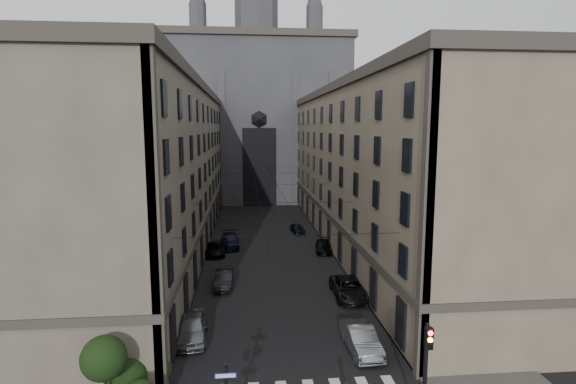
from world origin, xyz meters
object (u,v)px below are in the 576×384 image
object	(u,v)px
car_right_midnear	(349,288)
car_right_far	(298,228)
car_left_near	(192,328)
car_right_near	(361,339)
traffic_light_right	(426,364)
car_left_midfar	(216,249)
gothic_tower	(257,109)
car_left_midnear	(224,279)
car_left_far	(230,241)
car_right_midfar	(324,246)

from	to	relation	value
car_right_midnear	car_right_far	size ratio (longest dim) A/B	1.49
car_left_near	car_right_near	distance (m)	11.10
traffic_light_right	car_left_midfar	size ratio (longest dim) A/B	1.10
car_left_near	car_right_near	size ratio (longest dim) A/B	1.01
gothic_tower	car_left_midnear	bearing A→B (deg)	-94.93
gothic_tower	car_left_far	size ratio (longest dim) A/B	10.88
traffic_light_right	car_left_midnear	xyz separation A→B (m)	(-10.17, 20.06, -2.58)
car_left_near	car_left_far	distance (m)	23.52
car_left_midnear	car_right_midnear	bearing A→B (deg)	-17.44
gothic_tower	car_right_far	xyz separation A→B (m)	(4.35, -33.07, -17.16)
car_left_midnear	car_right_midnear	world-z (taller)	car_right_midnear
car_right_midfar	gothic_tower	bearing A→B (deg)	105.81
car_left_far	car_right_midfar	distance (m)	11.17
gothic_tower	car_right_near	bearing A→B (deg)	-85.98
car_right_near	car_left_far	bearing A→B (deg)	106.62
car_left_near	car_left_midnear	world-z (taller)	car_left_near
car_left_midfar	car_right_far	bearing A→B (deg)	42.85
car_right_midnear	gothic_tower	bearing A→B (deg)	96.86
car_left_midfar	car_right_near	xyz separation A→B (m)	(10.54, -22.95, 0.13)
car_right_midnear	car_left_midnear	bearing A→B (deg)	162.59
car_right_midnear	car_right_midfar	size ratio (longest dim) A/B	1.25
car_left_midnear	car_right_far	size ratio (longest dim) A/B	1.15
car_left_far	car_right_near	xyz separation A→B (m)	(9.10, -26.02, 0.02)
car_left_far	car_right_midnear	xyz separation A→B (m)	(10.41, -17.08, 0.00)
traffic_light_right	car_right_near	bearing A→B (deg)	97.46
car_left_near	car_left_far	xyz separation A→B (m)	(1.70, 23.46, -0.05)
car_left_far	car_right_near	bearing A→B (deg)	-73.12
car_right_near	car_right_far	size ratio (longest dim) A/B	1.28
traffic_light_right	car_right_near	size ratio (longest dim) A/B	1.09
car_left_midnear	car_left_near	bearing A→B (deg)	-98.57
car_left_far	car_right_far	xyz separation A→B (m)	(8.84, 6.29, -0.13)
traffic_light_right	car_left_midfar	xyz separation A→B (m)	(-11.54, 30.61, -2.63)
car_left_midnear	car_right_midnear	size ratio (longest dim) A/B	0.77
gothic_tower	car_left_midnear	world-z (taller)	gothic_tower
traffic_light_right	car_left_near	bearing A→B (deg)	139.11
car_left_near	car_right_midfar	bearing A→B (deg)	55.20
traffic_light_right	car_left_far	size ratio (longest dim) A/B	0.98
car_right_near	car_right_midnear	size ratio (longest dim) A/B	0.86
car_left_far	traffic_light_right	bearing A→B (deg)	-75.69
car_left_midnear	car_right_near	size ratio (longest dim) A/B	0.90
traffic_light_right	car_left_midnear	distance (m)	22.64
gothic_tower	car_right_midfar	distance (m)	46.30
car_right_midnear	car_left_near	bearing A→B (deg)	-151.35
car_left_far	car_right_near	world-z (taller)	car_right_near
car_right_near	car_right_midfar	bearing A→B (deg)	83.33
car_left_midnear	car_left_midfar	bearing A→B (deg)	98.28
car_right_far	car_left_near	bearing A→B (deg)	-116.23
gothic_tower	car_right_midnear	bearing A→B (deg)	-84.02
car_left_near	car_left_midfar	world-z (taller)	car_left_near
car_left_midnear	car_left_midfar	xyz separation A→B (m)	(-1.38, 10.55, -0.05)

